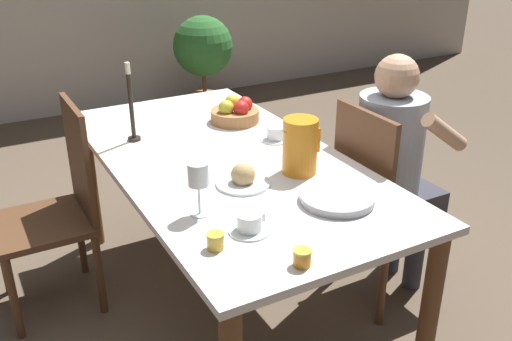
{
  "coord_description": "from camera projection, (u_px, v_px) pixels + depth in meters",
  "views": [
    {
      "loc": [
        -0.96,
        -2.01,
        1.73
      ],
      "look_at": [
        0.0,
        -0.27,
        0.81
      ],
      "focal_mm": 40.0,
      "sensor_mm": 36.0,
      "label": 1
    }
  ],
  "objects": [
    {
      "name": "potted_plant",
      "position": [
        203.0,
        52.0,
        4.97
      ],
      "size": [
        0.52,
        0.52,
        0.9
      ],
      "color": "#A8603D",
      "rests_on": "ground_plane"
    },
    {
      "name": "teacup_across",
      "position": [
        276.0,
        134.0,
        2.59
      ],
      "size": [
        0.14,
        0.14,
        0.06
      ],
      "color": "silver",
      "rests_on": "dining_table"
    },
    {
      "name": "dining_table",
      "position": [
        225.0,
        179.0,
        2.46
      ],
      "size": [
        0.93,
        1.83,
        0.76
      ],
      "color": "silver",
      "rests_on": "ground_plane"
    },
    {
      "name": "ground_plane",
      "position": [
        229.0,
        303.0,
        2.74
      ],
      "size": [
        20.0,
        20.0,
        0.0
      ],
      "primitive_type": "plane",
      "color": "brown"
    },
    {
      "name": "teacup_near_person",
      "position": [
        250.0,
        224.0,
        1.86
      ],
      "size": [
        0.14,
        0.14,
        0.06
      ],
      "color": "silver",
      "rests_on": "dining_table"
    },
    {
      "name": "chair_opposite",
      "position": [
        58.0,
        206.0,
        2.58
      ],
      "size": [
        0.42,
        0.42,
        0.97
      ],
      "rotation": [
        0.0,
        0.0,
        1.57
      ],
      "color": "#51331E",
      "rests_on": "ground_plane"
    },
    {
      "name": "candlestick_tall",
      "position": [
        132.0,
        110.0,
        2.54
      ],
      "size": [
        0.06,
        0.06,
        0.36
      ],
      "color": "black",
      "rests_on": "dining_table"
    },
    {
      "name": "wine_glass_water",
      "position": [
        198.0,
        177.0,
        1.91
      ],
      "size": [
        0.07,
        0.07,
        0.19
      ],
      "color": "white",
      "rests_on": "dining_table"
    },
    {
      "name": "red_pitcher",
      "position": [
        300.0,
        146.0,
        2.24
      ],
      "size": [
        0.16,
        0.14,
        0.23
      ],
      "color": "orange",
      "rests_on": "dining_table"
    },
    {
      "name": "jam_jar_red",
      "position": [
        302.0,
        257.0,
        1.68
      ],
      "size": [
        0.06,
        0.06,
        0.05
      ],
      "color": "#C67A1E",
      "rests_on": "dining_table"
    },
    {
      "name": "person_seated",
      "position": [
        394.0,
        159.0,
        2.58
      ],
      "size": [
        0.39,
        0.41,
        1.17
      ],
      "rotation": [
        0.0,
        0.0,
        -1.57
      ],
      "color": "#33333D",
      "rests_on": "ground_plane"
    },
    {
      "name": "fruit_bowl",
      "position": [
        235.0,
        112.0,
        2.81
      ],
      "size": [
        0.24,
        0.24,
        0.12
      ],
      "color": "#9E6B3D",
      "rests_on": "dining_table"
    },
    {
      "name": "jam_jar_amber",
      "position": [
        215.0,
        240.0,
        1.76
      ],
      "size": [
        0.06,
        0.06,
        0.05
      ],
      "color": "gold",
      "rests_on": "dining_table"
    },
    {
      "name": "serving_tray",
      "position": [
        337.0,
        198.0,
        2.05
      ],
      "size": [
        0.27,
        0.27,
        0.03
      ],
      "color": "#9E9EA3",
      "rests_on": "dining_table"
    },
    {
      "name": "chair_person_side",
      "position": [
        380.0,
        204.0,
        2.59
      ],
      "size": [
        0.42,
        0.42,
        0.97
      ],
      "rotation": [
        0.0,
        0.0,
        -1.57
      ],
      "color": "#51331E",
      "rests_on": "ground_plane"
    },
    {
      "name": "bread_plate",
      "position": [
        243.0,
        178.0,
        2.17
      ],
      "size": [
        0.21,
        0.21,
        0.09
      ],
      "color": "silver",
      "rests_on": "dining_table"
    }
  ]
}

